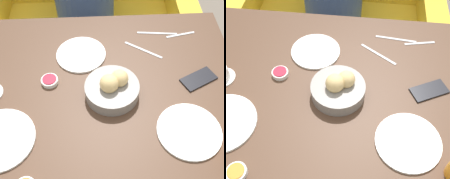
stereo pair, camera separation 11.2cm
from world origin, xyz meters
The scene contains 13 objects.
ground_plane centered at (0.00, 0.00, 0.00)m, with size 10.00×10.00×0.00m, color #6B6056.
dining_table centered at (0.00, 0.00, 0.67)m, with size 1.24×0.96×0.77m.
couch centered at (-0.05, 1.01, 0.31)m, with size 1.41×0.70×0.87m.
seated_person centered at (-0.06, 0.86, 0.51)m, with size 0.38×0.49×1.21m.
bread_basket centered at (0.07, -0.02, 0.81)m, with size 0.22×0.22×0.11m.
plate_near_left centered at (-0.35, -0.21, 0.78)m, with size 0.26×0.26×0.01m.
plate_near_right centered at (0.34, -0.21, 0.78)m, with size 0.24×0.24×0.01m.
plate_far_center centered at (-0.06, 0.21, 0.78)m, with size 0.22×0.22×0.01m.
jam_bowl_berry centered at (-0.19, 0.05, 0.78)m, with size 0.07×0.07×0.02m.
fork_silver centered at (0.31, 0.33, 0.77)m, with size 0.19×0.03×0.00m.
knife_silver centered at (0.23, 0.22, 0.77)m, with size 0.16×0.12×0.00m.
spoon_coffee centered at (0.42, 0.32, 0.77)m, with size 0.14×0.04×0.00m.
cell_phone centered at (0.44, 0.04, 0.78)m, with size 0.17×0.13×0.01m.
Camera 1 is at (0.03, -0.69, 1.70)m, focal length 45.00 mm.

